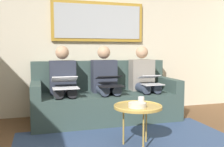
# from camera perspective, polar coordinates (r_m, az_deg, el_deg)

# --- Properties ---
(wall_rear) EXTENTS (6.00, 0.12, 2.60)m
(wall_rear) POSITION_cam_1_polar(r_m,az_deg,el_deg) (4.37, -3.36, 8.27)
(wall_rear) COLOR beige
(wall_rear) RESTS_ON ground_plane
(couch) EXTENTS (2.20, 0.90, 0.90)m
(couch) POSITION_cam_1_polar(r_m,az_deg,el_deg) (3.97, -1.71, -5.77)
(couch) COLOR #384C47
(couch) RESTS_ON ground_plane
(framed_mirror) EXTENTS (1.56, 0.05, 0.66)m
(framed_mirror) POSITION_cam_1_polar(r_m,az_deg,el_deg) (4.30, -3.09, 11.66)
(framed_mirror) COLOR #B7892D
(coffee_table) EXTENTS (0.54, 0.54, 0.47)m
(coffee_table) POSITION_cam_1_polar(r_m,az_deg,el_deg) (2.83, 5.88, -7.61)
(coffee_table) COLOR tan
(coffee_table) RESTS_ON ground_plane
(cup) EXTENTS (0.07, 0.07, 0.09)m
(cup) POSITION_cam_1_polar(r_m,az_deg,el_deg) (2.88, 6.64, -6.14)
(cup) COLOR silver
(cup) RESTS_ON coffee_table
(bowl) EXTENTS (0.19, 0.19, 0.05)m
(bowl) POSITION_cam_1_polar(r_m,az_deg,el_deg) (2.75, 5.75, -7.11)
(bowl) COLOR beige
(bowl) RESTS_ON coffee_table
(person_left) EXTENTS (0.38, 0.58, 1.14)m
(person_left) POSITION_cam_1_polar(r_m,az_deg,el_deg) (4.07, 7.28, -1.30)
(person_left) COLOR gray
(person_left) RESTS_ON couch
(laptop_silver) EXTENTS (0.31, 0.33, 0.14)m
(laptop_silver) POSITION_cam_1_polar(r_m,az_deg,el_deg) (3.84, 8.77, -1.48)
(laptop_silver) COLOR silver
(person_middle) EXTENTS (0.38, 0.58, 1.14)m
(person_middle) POSITION_cam_1_polar(r_m,az_deg,el_deg) (3.86, -1.46, -1.62)
(person_middle) COLOR #2D3342
(person_middle) RESTS_ON couch
(laptop_black) EXTENTS (0.36, 0.35, 0.15)m
(laptop_black) POSITION_cam_1_polar(r_m,az_deg,el_deg) (3.62, -0.47, -1.76)
(laptop_black) COLOR black
(person_right) EXTENTS (0.38, 0.58, 1.14)m
(person_right) POSITION_cam_1_polar(r_m,az_deg,el_deg) (3.75, -10.97, -1.93)
(person_right) COLOR #2D3342
(person_right) RESTS_ON couch
(laptop_white) EXTENTS (0.35, 0.36, 0.16)m
(laptop_white) POSITION_cam_1_polar(r_m,az_deg,el_deg) (3.51, -10.61, -2.14)
(laptop_white) COLOR white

